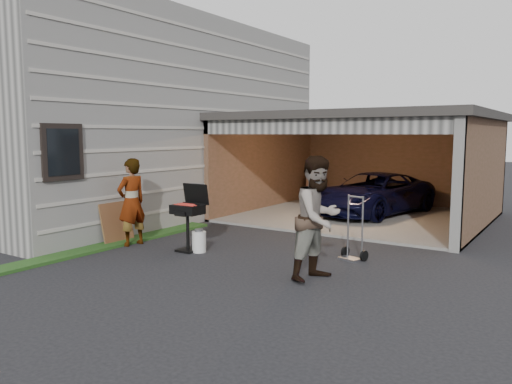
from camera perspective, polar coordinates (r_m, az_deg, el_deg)
ground at (r=9.34m, az=-7.68°, el=-7.98°), size 80.00×80.00×0.00m
house at (r=16.12m, az=-14.62°, el=7.87°), size 7.00×11.00×5.50m
groundcover_strip at (r=10.32m, az=-20.96°, el=-6.78°), size 0.50×8.00×0.06m
garage at (r=14.55m, az=12.55°, el=4.61°), size 6.80×6.30×2.90m
minivan at (r=14.68m, az=13.26°, el=-0.40°), size 2.77×4.55×1.18m
woman at (r=10.81m, az=-14.04°, el=-1.12°), size 0.51×0.72×1.84m
man at (r=8.08m, az=7.14°, el=-2.99°), size 0.97×1.13×2.01m
bbq_grill at (r=10.08m, az=-7.71°, el=-2.25°), size 0.60×0.53×1.35m
propane_tank at (r=10.06m, az=-6.53°, el=-5.67°), size 0.32×0.32×0.42m
plywood_panel at (r=11.20m, az=-15.63°, el=-3.40°), size 0.22×0.80×0.88m
hand_truck at (r=9.59m, az=11.01°, el=-6.21°), size 0.53×0.47×1.21m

